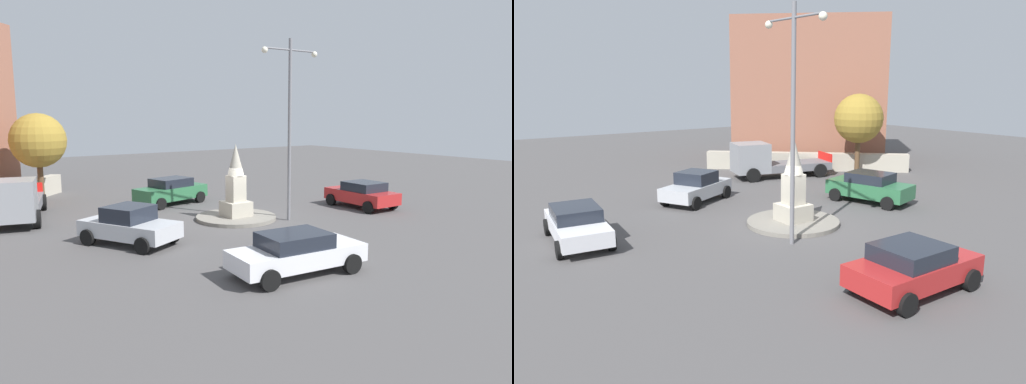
% 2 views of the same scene
% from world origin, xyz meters
% --- Properties ---
extents(ground_plane, '(80.00, 80.00, 0.00)m').
position_xyz_m(ground_plane, '(0.00, 0.00, 0.00)').
color(ground_plane, '#4F4C4C').
extents(traffic_island, '(3.85, 3.85, 0.17)m').
position_xyz_m(traffic_island, '(0.00, 0.00, 0.09)').
color(traffic_island, gray).
rests_on(traffic_island, ground).
extents(monument, '(1.20, 1.20, 3.46)m').
position_xyz_m(monument, '(0.00, 0.00, 1.63)').
color(monument, '#B2AA99').
rests_on(monument, traffic_island).
extents(streetlamp, '(3.16, 0.28, 8.38)m').
position_xyz_m(streetlamp, '(1.96, -1.60, 5.01)').
color(streetlamp, slate).
rests_on(streetlamp, ground).
extents(car_green_parked_right, '(4.33, 2.73, 1.48)m').
position_xyz_m(car_green_parked_right, '(-0.85, 5.42, 0.78)').
color(car_green_parked_right, '#2D6B42').
rests_on(car_green_parked_right, ground).
extents(car_white_approaching, '(4.51, 2.22, 1.35)m').
position_xyz_m(car_white_approaching, '(-2.80, -7.90, 0.72)').
color(car_white_approaching, silver).
rests_on(car_white_approaching, ground).
extents(car_red_near_island, '(2.10, 3.93, 1.41)m').
position_xyz_m(car_red_near_island, '(7.20, -1.38, 0.74)').
color(car_red_near_island, '#B22323').
rests_on(car_red_near_island, ground).
extents(car_silver_parked_left, '(3.35, 4.20, 1.52)m').
position_xyz_m(car_silver_parked_left, '(-5.83, -1.46, 0.76)').
color(car_silver_parked_left, '#B7BABF').
rests_on(car_silver_parked_left, ground).
extents(truck_grey_passing, '(3.50, 6.37, 2.19)m').
position_xyz_m(truck_grey_passing, '(-8.84, 4.96, 1.04)').
color(truck_grey_passing, gray).
rests_on(truck_grey_passing, ground).
extents(stone_boundary_wall, '(9.46, 10.42, 1.17)m').
position_xyz_m(stone_boundary_wall, '(-9.59, 8.62, 0.58)').
color(stone_boundary_wall, '#B2AA99').
rests_on(stone_boundary_wall, ground).
extents(corner_building, '(13.28, 13.46, 10.20)m').
position_xyz_m(corner_building, '(-13.77, 12.37, 5.10)').
color(corner_building, '#935B47').
rests_on(corner_building, ground).
extents(tree_near_wall, '(3.09, 3.09, 5.07)m').
position_xyz_m(tree_near_wall, '(-6.63, 10.41, 3.51)').
color(tree_near_wall, brown).
rests_on(tree_near_wall, ground).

